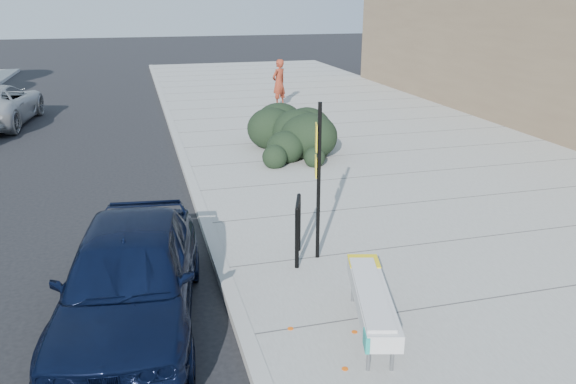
% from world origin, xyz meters
% --- Properties ---
extents(ground, '(120.00, 120.00, 0.00)m').
position_xyz_m(ground, '(0.00, 0.00, 0.00)').
color(ground, black).
rests_on(ground, ground).
extents(sidewalk_near, '(11.20, 50.00, 0.15)m').
position_xyz_m(sidewalk_near, '(5.60, 5.00, 0.07)').
color(sidewalk_near, gray).
rests_on(sidewalk_near, ground).
extents(curb_near, '(0.22, 50.00, 0.17)m').
position_xyz_m(curb_near, '(0.00, 5.00, 0.08)').
color(curb_near, '#9E9E99').
rests_on(curb_near, ground).
extents(bench, '(0.98, 2.15, 0.64)m').
position_xyz_m(bench, '(1.60, -2.35, 0.66)').
color(bench, gray).
rests_on(bench, sidewalk_near).
extents(bike_rack, '(0.28, 0.69, 1.06)m').
position_xyz_m(bike_rack, '(1.29, 0.03, 0.79)').
color(bike_rack, black).
rests_on(bike_rack, sidewalk_near).
extents(sign_post, '(0.14, 0.30, 2.66)m').
position_xyz_m(sign_post, '(1.61, 0.00, 1.66)').
color(sign_post, black).
rests_on(sign_post, sidewalk_near).
extents(hedge, '(3.16, 4.17, 1.40)m').
position_xyz_m(hedge, '(3.07, 7.00, 0.85)').
color(hedge, black).
rests_on(hedge, sidewalk_near).
extents(sedan_navy, '(2.36, 4.63, 1.51)m').
position_xyz_m(sedan_navy, '(-1.42, -1.09, 0.76)').
color(sedan_navy, black).
rests_on(sedan_navy, ground).
extents(pedestrian, '(0.82, 0.75, 1.87)m').
position_xyz_m(pedestrian, '(4.48, 13.76, 1.09)').
color(pedestrian, maroon).
rests_on(pedestrian, sidewalk_near).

